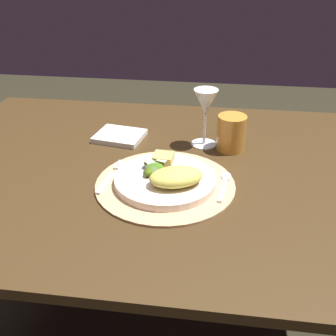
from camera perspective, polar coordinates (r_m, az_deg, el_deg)
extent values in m
cube|color=#3E2B15|center=(1.06, 0.70, -0.64)|extent=(1.35, 0.90, 0.02)
cylinder|color=#3F2E16|center=(1.73, -17.95, -3.50)|extent=(0.07, 0.07, 0.71)
cylinder|color=tan|center=(0.99, -0.39, -2.28)|extent=(0.34, 0.34, 0.01)
cylinder|color=beige|center=(0.98, -0.39, -1.67)|extent=(0.24, 0.24, 0.02)
ellipsoid|color=#D9CC55|center=(0.94, 1.14, -1.23)|extent=(0.15, 0.12, 0.04)
ellipsoid|color=#3A6D13|center=(0.99, -1.97, -0.09)|extent=(0.05, 0.04, 0.02)
ellipsoid|color=#486132|center=(0.99, -2.12, -0.08)|extent=(0.04, 0.06, 0.02)
ellipsoid|color=#4A6C21|center=(1.00, -1.58, 0.20)|extent=(0.05, 0.04, 0.02)
ellipsoid|color=#475F12|center=(0.98, -2.47, -0.50)|extent=(0.04, 0.04, 0.02)
ellipsoid|color=#42611F|center=(1.01, -2.01, 0.49)|extent=(0.06, 0.03, 0.02)
cube|color=beige|center=(1.00, -0.83, 1.13)|extent=(0.03, 0.03, 0.00)
cube|color=beige|center=(1.00, -2.60, 0.90)|extent=(0.03, 0.03, 0.01)
cube|color=tan|center=(1.03, -0.68, 1.28)|extent=(0.05, 0.05, 0.02)
cube|color=silver|center=(0.99, -8.69, -2.08)|extent=(0.02, 0.10, 0.00)
cube|color=silver|center=(1.07, -7.12, 0.50)|extent=(0.01, 0.04, 0.00)
cube|color=silver|center=(1.07, -6.92, 0.47)|extent=(0.01, 0.04, 0.00)
cube|color=silver|center=(1.07, -6.72, 0.44)|extent=(0.01, 0.04, 0.00)
cube|color=silver|center=(1.06, -6.52, 0.42)|extent=(0.01, 0.04, 0.00)
cube|color=silver|center=(0.96, 7.58, -3.05)|extent=(0.02, 0.10, 0.00)
ellipsoid|color=silver|center=(1.02, 8.08, -1.09)|extent=(0.03, 0.04, 0.01)
cube|color=silver|center=(1.22, -6.72, 4.42)|extent=(0.15, 0.13, 0.02)
cylinder|color=silver|center=(1.18, 4.97, 3.34)|extent=(0.07, 0.07, 0.00)
cylinder|color=silver|center=(1.16, 5.07, 5.41)|extent=(0.01, 0.01, 0.09)
cone|color=silver|center=(1.13, 5.25, 9.11)|extent=(0.07, 0.07, 0.07)
cylinder|color=#C68431|center=(1.15, 8.79, 4.83)|extent=(0.08, 0.08, 0.10)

